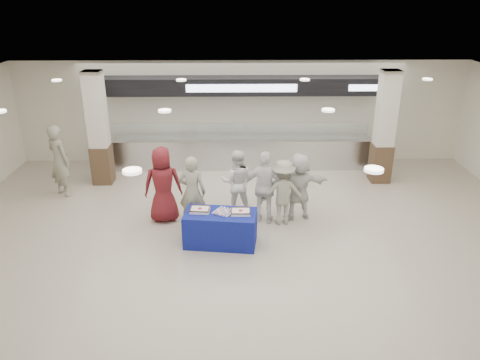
{
  "coord_description": "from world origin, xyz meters",
  "views": [
    {
      "loc": [
        -0.25,
        -8.39,
        5.29
      ],
      "look_at": [
        -0.1,
        1.6,
        1.12
      ],
      "focal_mm": 35.0,
      "sensor_mm": 36.0,
      "label": 1
    }
  ],
  "objects_px": {
    "soldier_bg": "(59,161)",
    "sheet_cake_right": "(241,212)",
    "chef_short": "(265,188)",
    "civilian_white": "(299,186)",
    "civilian_maroon": "(163,185)",
    "soldier_a": "(192,192)",
    "sheet_cake_left": "(200,209)",
    "chef_tall": "(237,182)",
    "display_table": "(221,228)",
    "cupcake_tray": "(222,212)",
    "soldier_b": "(283,192)"
  },
  "relations": [
    {
      "from": "chef_short",
      "to": "soldier_b",
      "type": "relative_size",
      "value": 1.12
    },
    {
      "from": "chef_short",
      "to": "soldier_bg",
      "type": "distance_m",
      "value": 5.64
    },
    {
      "from": "civilian_maroon",
      "to": "chef_tall",
      "type": "relative_size",
      "value": 1.12
    },
    {
      "from": "civilian_maroon",
      "to": "sheet_cake_left",
      "type": "bearing_deg",
      "value": 124.35
    },
    {
      "from": "sheet_cake_right",
      "to": "civilian_white",
      "type": "xyz_separation_m",
      "value": [
        1.41,
        1.25,
        0.04
      ]
    },
    {
      "from": "display_table",
      "to": "civilian_maroon",
      "type": "xyz_separation_m",
      "value": [
        -1.38,
        1.16,
        0.55
      ]
    },
    {
      "from": "civilian_maroon",
      "to": "soldier_bg",
      "type": "height_order",
      "value": "soldier_bg"
    },
    {
      "from": "civilian_maroon",
      "to": "soldier_a",
      "type": "xyz_separation_m",
      "value": [
        0.72,
        -0.33,
        -0.05
      ]
    },
    {
      "from": "sheet_cake_right",
      "to": "cupcake_tray",
      "type": "relative_size",
      "value": 0.88
    },
    {
      "from": "sheet_cake_right",
      "to": "chef_tall",
      "type": "bearing_deg",
      "value": 92.38
    },
    {
      "from": "display_table",
      "to": "cupcake_tray",
      "type": "relative_size",
      "value": 3.27
    },
    {
      "from": "cupcake_tray",
      "to": "soldier_b",
      "type": "xyz_separation_m",
      "value": [
        1.39,
        0.95,
        0.02
      ]
    },
    {
      "from": "chef_short",
      "to": "civilian_white",
      "type": "bearing_deg",
      "value": -152.59
    },
    {
      "from": "chef_tall",
      "to": "sheet_cake_right",
      "type": "bearing_deg",
      "value": 96.21
    },
    {
      "from": "sheet_cake_right",
      "to": "chef_tall",
      "type": "relative_size",
      "value": 0.25
    },
    {
      "from": "display_table",
      "to": "sheet_cake_right",
      "type": "relative_size",
      "value": 3.72
    },
    {
      "from": "soldier_a",
      "to": "civilian_maroon",
      "type": "bearing_deg",
      "value": -15.48
    },
    {
      "from": "soldier_a",
      "to": "civilian_white",
      "type": "height_order",
      "value": "soldier_a"
    },
    {
      "from": "sheet_cake_left",
      "to": "soldier_b",
      "type": "height_order",
      "value": "soldier_b"
    },
    {
      "from": "cupcake_tray",
      "to": "soldier_b",
      "type": "bearing_deg",
      "value": 34.37
    },
    {
      "from": "civilian_maroon",
      "to": "sheet_cake_right",
      "type": "bearing_deg",
      "value": 139.97
    },
    {
      "from": "cupcake_tray",
      "to": "soldier_bg",
      "type": "height_order",
      "value": "soldier_bg"
    },
    {
      "from": "chef_tall",
      "to": "soldier_bg",
      "type": "distance_m",
      "value": 4.86
    },
    {
      "from": "civilian_white",
      "to": "civilian_maroon",
      "type": "bearing_deg",
      "value": -10.07
    },
    {
      "from": "soldier_a",
      "to": "chef_tall",
      "type": "height_order",
      "value": "soldier_a"
    },
    {
      "from": "soldier_a",
      "to": "soldier_b",
      "type": "relative_size",
      "value": 1.1
    },
    {
      "from": "civilian_maroon",
      "to": "soldier_b",
      "type": "relative_size",
      "value": 1.16
    },
    {
      "from": "sheet_cake_left",
      "to": "sheet_cake_right",
      "type": "height_order",
      "value": "same"
    },
    {
      "from": "civilian_maroon",
      "to": "chef_short",
      "type": "xyz_separation_m",
      "value": [
        2.42,
        -0.14,
        -0.03
      ]
    },
    {
      "from": "soldier_b",
      "to": "sheet_cake_right",
      "type": "bearing_deg",
      "value": 41.62
    },
    {
      "from": "sheet_cake_left",
      "to": "soldier_bg",
      "type": "xyz_separation_m",
      "value": [
        -3.9,
        2.61,
        0.18
      ]
    },
    {
      "from": "soldier_b",
      "to": "cupcake_tray",
      "type": "bearing_deg",
      "value": 31.51
    },
    {
      "from": "display_table",
      "to": "soldier_b",
      "type": "distance_m",
      "value": 1.78
    },
    {
      "from": "display_table",
      "to": "sheet_cake_left",
      "type": "bearing_deg",
      "value": 175.74
    },
    {
      "from": "sheet_cake_left",
      "to": "chef_short",
      "type": "relative_size",
      "value": 0.25
    },
    {
      "from": "soldier_bg",
      "to": "sheet_cake_right",
      "type": "bearing_deg",
      "value": -171.92
    },
    {
      "from": "civilian_maroon",
      "to": "soldier_a",
      "type": "bearing_deg",
      "value": 148.14
    },
    {
      "from": "soldier_a",
      "to": "soldier_b",
      "type": "distance_m",
      "value": 2.11
    },
    {
      "from": "civilian_maroon",
      "to": "soldier_bg",
      "type": "distance_m",
      "value": 3.34
    },
    {
      "from": "chef_tall",
      "to": "chef_short",
      "type": "bearing_deg",
      "value": 145.09
    },
    {
      "from": "display_table",
      "to": "soldier_bg",
      "type": "distance_m",
      "value": 5.15
    },
    {
      "from": "sheet_cake_left",
      "to": "soldier_a",
      "type": "relative_size",
      "value": 0.25
    },
    {
      "from": "soldier_b",
      "to": "civilian_maroon",
      "type": "bearing_deg",
      "value": -6.93
    },
    {
      "from": "soldier_a",
      "to": "soldier_bg",
      "type": "xyz_separation_m",
      "value": [
        -3.68,
        1.88,
        0.1
      ]
    },
    {
      "from": "chef_short",
      "to": "soldier_bg",
      "type": "xyz_separation_m",
      "value": [
        -5.38,
        1.69,
        0.09
      ]
    },
    {
      "from": "civilian_maroon",
      "to": "chef_short",
      "type": "relative_size",
      "value": 1.04
    },
    {
      "from": "sheet_cake_left",
      "to": "cupcake_tray",
      "type": "xyz_separation_m",
      "value": [
        0.49,
        -0.08,
        -0.01
      ]
    },
    {
      "from": "display_table",
      "to": "sheet_cake_right",
      "type": "height_order",
      "value": "sheet_cake_right"
    },
    {
      "from": "sheet_cake_right",
      "to": "cupcake_tray",
      "type": "distance_m",
      "value": 0.39
    },
    {
      "from": "sheet_cake_right",
      "to": "soldier_bg",
      "type": "bearing_deg",
      "value": 150.29
    }
  ]
}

